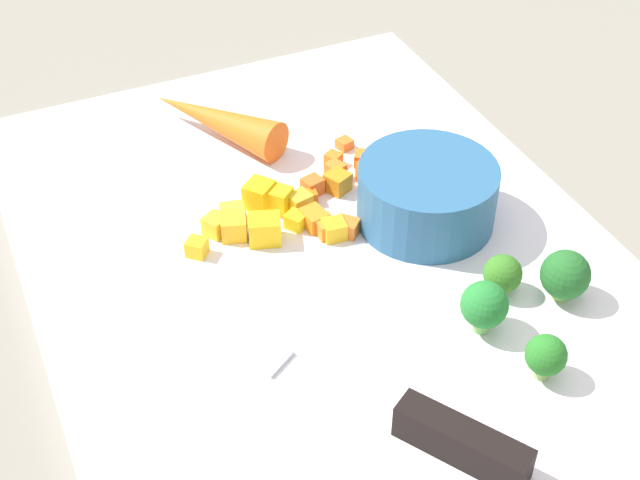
% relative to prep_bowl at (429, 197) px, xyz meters
% --- Properties ---
extents(ground_plane, '(4.00, 4.00, 0.00)m').
position_rel_prep_bowl_xyz_m(ground_plane, '(0.00, 0.08, -0.04)').
color(ground_plane, gray).
extents(cutting_board, '(0.54, 0.40, 0.01)m').
position_rel_prep_bowl_xyz_m(cutting_board, '(0.00, 0.08, -0.03)').
color(cutting_board, white).
rests_on(cutting_board, ground_plane).
extents(prep_bowl, '(0.10, 0.10, 0.05)m').
position_rel_prep_bowl_xyz_m(prep_bowl, '(0.00, 0.00, 0.00)').
color(prep_bowl, '#2B5E88').
rests_on(prep_bowl, cutting_board).
extents(chef_knife, '(0.28, 0.19, 0.02)m').
position_rel_prep_bowl_xyz_m(chef_knife, '(-0.14, 0.11, -0.01)').
color(chef_knife, silver).
rests_on(chef_knife, cutting_board).
extents(whole_carrot, '(0.12, 0.10, 0.03)m').
position_rel_prep_bowl_xyz_m(whole_carrot, '(0.17, 0.10, -0.01)').
color(whole_carrot, orange).
rests_on(whole_carrot, cutting_board).
extents(carrot_dice_0, '(0.02, 0.01, 0.01)m').
position_rel_prep_bowl_xyz_m(carrot_dice_0, '(0.02, 0.07, -0.02)').
color(carrot_dice_0, orange).
rests_on(carrot_dice_0, cutting_board).
extents(carrot_dice_1, '(0.02, 0.02, 0.01)m').
position_rel_prep_bowl_xyz_m(carrot_dice_1, '(0.03, 0.08, -0.02)').
color(carrot_dice_1, orange).
rests_on(carrot_dice_1, cutting_board).
extents(carrot_dice_2, '(0.02, 0.02, 0.01)m').
position_rel_prep_bowl_xyz_m(carrot_dice_2, '(0.06, 0.02, -0.02)').
color(carrot_dice_2, orange).
rests_on(carrot_dice_2, cutting_board).
extents(carrot_dice_3, '(0.02, 0.02, 0.01)m').
position_rel_prep_bowl_xyz_m(carrot_dice_3, '(0.08, 0.04, -0.02)').
color(carrot_dice_3, orange).
rests_on(carrot_dice_3, cutting_board).
extents(carrot_dice_4, '(0.02, 0.02, 0.01)m').
position_rel_prep_bowl_xyz_m(carrot_dice_4, '(0.07, 0.06, -0.02)').
color(carrot_dice_4, orange).
rests_on(carrot_dice_4, cutting_board).
extents(carrot_dice_5, '(0.02, 0.02, 0.01)m').
position_rel_prep_bowl_xyz_m(carrot_dice_5, '(0.09, 0.01, -0.02)').
color(carrot_dice_5, orange).
rests_on(carrot_dice_5, cutting_board).
extents(carrot_dice_6, '(0.02, 0.02, 0.01)m').
position_rel_prep_bowl_xyz_m(carrot_dice_6, '(0.01, 0.06, -0.02)').
color(carrot_dice_6, orange).
rests_on(carrot_dice_6, cutting_board).
extents(carrot_dice_7, '(0.02, 0.02, 0.01)m').
position_rel_prep_bowl_xyz_m(carrot_dice_7, '(0.09, 0.03, -0.02)').
color(carrot_dice_7, orange).
rests_on(carrot_dice_7, cutting_board).
extents(carrot_dice_8, '(0.02, 0.02, 0.02)m').
position_rel_prep_bowl_xyz_m(carrot_dice_8, '(0.06, 0.04, -0.02)').
color(carrot_dice_8, orange).
rests_on(carrot_dice_8, cutting_board).
extents(carrot_dice_9, '(0.01, 0.01, 0.01)m').
position_rel_prep_bowl_xyz_m(carrot_dice_9, '(0.06, 0.07, -0.02)').
color(carrot_dice_9, orange).
rests_on(carrot_dice_9, cutting_board).
extents(carrot_dice_10, '(0.01, 0.01, 0.01)m').
position_rel_prep_bowl_xyz_m(carrot_dice_10, '(0.06, 0.08, -0.02)').
color(carrot_dice_10, orange).
rests_on(carrot_dice_10, cutting_board).
extents(carrot_dice_11, '(0.02, 0.02, 0.01)m').
position_rel_prep_bowl_xyz_m(carrot_dice_11, '(0.07, 0.09, -0.02)').
color(carrot_dice_11, orange).
rests_on(carrot_dice_11, cutting_board).
extents(carrot_dice_12, '(0.01, 0.01, 0.01)m').
position_rel_prep_bowl_xyz_m(carrot_dice_12, '(0.11, 0.01, -0.02)').
color(carrot_dice_12, orange).
rests_on(carrot_dice_12, cutting_board).
extents(carrot_dice_13, '(0.01, 0.01, 0.01)m').
position_rel_prep_bowl_xyz_m(carrot_dice_13, '(0.07, 0.00, -0.02)').
color(carrot_dice_13, orange).
rests_on(carrot_dice_13, cutting_board).
extents(pepper_dice_0, '(0.02, 0.02, 0.02)m').
position_rel_prep_bowl_xyz_m(pepper_dice_0, '(0.06, 0.09, -0.01)').
color(pepper_dice_0, yellow).
rests_on(pepper_dice_0, cutting_board).
extents(pepper_dice_1, '(0.02, 0.02, 0.01)m').
position_rel_prep_bowl_xyz_m(pepper_dice_1, '(0.05, 0.14, -0.02)').
color(pepper_dice_1, yellow).
rests_on(pepper_dice_1, cutting_board).
extents(pepper_dice_2, '(0.02, 0.02, 0.01)m').
position_rel_prep_bowl_xyz_m(pepper_dice_2, '(0.05, 0.08, -0.02)').
color(pepper_dice_2, yellow).
rests_on(pepper_dice_2, cutting_board).
extents(pepper_dice_3, '(0.02, 0.02, 0.01)m').
position_rel_prep_bowl_xyz_m(pepper_dice_3, '(0.04, 0.16, -0.02)').
color(pepper_dice_3, yellow).
rests_on(pepper_dice_3, cutting_board).
extents(pepper_dice_4, '(0.02, 0.02, 0.02)m').
position_rel_prep_bowl_xyz_m(pepper_dice_4, '(0.04, 0.13, -0.01)').
color(pepper_dice_4, yellow).
rests_on(pepper_dice_4, cutting_board).
extents(pepper_dice_5, '(0.02, 0.02, 0.01)m').
position_rel_prep_bowl_xyz_m(pepper_dice_5, '(0.06, 0.13, -0.02)').
color(pepper_dice_5, yellow).
rests_on(pepper_dice_5, cutting_board).
extents(pepper_dice_6, '(0.02, 0.02, 0.01)m').
position_rel_prep_bowl_xyz_m(pepper_dice_6, '(0.03, 0.09, -0.02)').
color(pepper_dice_6, yellow).
rests_on(pepper_dice_6, cutting_board).
extents(pepper_dice_7, '(0.03, 0.03, 0.02)m').
position_rel_prep_bowl_xyz_m(pepper_dice_7, '(0.07, 0.10, -0.01)').
color(pepper_dice_7, yellow).
rests_on(pepper_dice_7, cutting_board).
extents(pepper_dice_8, '(0.02, 0.03, 0.02)m').
position_rel_prep_bowl_xyz_m(pepper_dice_8, '(0.03, 0.12, -0.01)').
color(pepper_dice_8, yellow).
rests_on(pepper_dice_8, cutting_board).
extents(pepper_dice_9, '(0.02, 0.02, 0.01)m').
position_rel_prep_bowl_xyz_m(pepper_dice_9, '(0.01, 0.07, -0.02)').
color(pepper_dice_9, yellow).
rests_on(pepper_dice_9, cutting_board).
extents(broccoli_floret_0, '(0.03, 0.03, 0.03)m').
position_rel_prep_bowl_xyz_m(broccoli_floret_0, '(-0.16, 0.01, -0.00)').
color(broccoli_floret_0, '#89B05F').
rests_on(broccoli_floret_0, cutting_board).
extents(broccoli_floret_1, '(0.03, 0.03, 0.04)m').
position_rel_prep_bowl_xyz_m(broccoli_floret_1, '(-0.11, 0.02, -0.00)').
color(broccoli_floret_1, '#81C164').
rests_on(broccoli_floret_1, cutting_board).
extents(broccoli_floret_2, '(0.03, 0.03, 0.04)m').
position_rel_prep_bowl_xyz_m(broccoli_floret_2, '(-0.10, -0.04, -0.00)').
color(broccoli_floret_2, '#8AB55A').
rests_on(broccoli_floret_2, cutting_board).
extents(broccoli_floret_3, '(0.03, 0.03, 0.03)m').
position_rel_prep_bowl_xyz_m(broccoli_floret_3, '(-0.08, -0.01, -0.01)').
color(broccoli_floret_3, '#81BF68').
rests_on(broccoli_floret_3, cutting_board).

